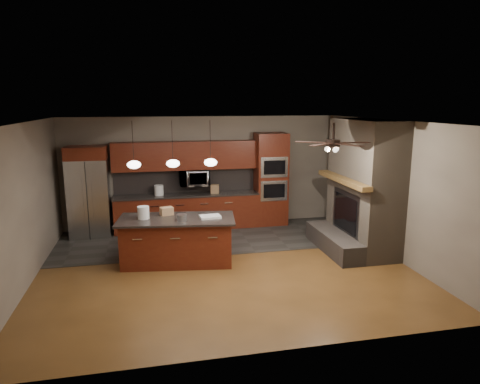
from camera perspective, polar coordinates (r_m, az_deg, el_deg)
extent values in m
plane|color=brown|center=(8.49, -2.05, -9.88)|extent=(7.00, 7.00, 0.00)
cube|color=white|center=(7.89, -2.20, 9.35)|extent=(7.00, 6.00, 0.02)
cube|color=gray|center=(10.99, -4.85, 2.71)|extent=(7.00, 0.02, 2.80)
cube|color=gray|center=(9.33, 19.56, 0.40)|extent=(0.02, 6.00, 2.80)
cube|color=gray|center=(8.24, -26.84, -1.66)|extent=(0.02, 6.00, 2.80)
cube|color=#2D2B29|center=(10.16, -3.84, -6.14)|extent=(7.00, 2.40, 0.01)
cube|color=brown|center=(9.47, 16.24, 0.78)|extent=(0.80, 2.00, 2.80)
cube|color=#413B35|center=(9.48, 12.33, -6.50)|extent=(0.50, 2.00, 0.40)
cube|color=#2D2D30|center=(9.42, 14.00, -2.74)|extent=(0.05, 1.20, 0.95)
cube|color=black|center=(9.41, 13.86, -2.75)|extent=(0.02, 1.00, 0.75)
cube|color=brown|center=(9.22, 13.56, 1.58)|extent=(0.22, 2.10, 0.10)
cube|color=#592110|center=(10.85, -7.05, -2.70)|extent=(3.55, 0.60, 0.86)
cube|color=black|center=(10.75, -7.11, -0.37)|extent=(3.59, 0.64, 0.04)
cube|color=black|center=(10.96, -7.28, 1.57)|extent=(3.55, 0.03, 0.60)
cube|color=#592110|center=(10.71, -7.30, 4.84)|extent=(3.55, 0.35, 0.70)
cube|color=#592110|center=(11.08, 4.13, 1.69)|extent=(0.80, 0.60, 2.38)
cube|color=silver|center=(10.84, 4.56, 0.16)|extent=(0.70, 0.03, 0.52)
cube|color=black|center=(10.82, 4.59, 0.14)|extent=(0.55, 0.02, 0.35)
cube|color=silver|center=(10.73, 4.61, 3.30)|extent=(0.70, 0.03, 0.52)
cube|color=black|center=(10.71, 4.64, 3.29)|extent=(0.55, 0.02, 0.35)
imported|color=silver|center=(10.73, -6.13, 1.92)|extent=(0.73, 0.41, 0.50)
cube|color=silver|center=(10.72, -19.44, -0.76)|extent=(0.93, 0.72, 1.85)
cube|color=#2D2D30|center=(10.36, -19.69, -1.19)|extent=(0.02, 0.02, 1.83)
cube|color=silver|center=(10.36, -20.26, -0.92)|extent=(0.03, 0.03, 0.93)
cube|color=silver|center=(10.33, -19.16, -0.88)|extent=(0.03, 0.03, 0.93)
cube|color=#592110|center=(10.54, -19.85, 4.96)|extent=(0.93, 0.72, 0.30)
cube|color=#592110|center=(8.62, -8.38, -6.55)|extent=(2.21, 1.16, 0.88)
cube|color=black|center=(8.49, -8.47, -3.60)|extent=(2.38, 1.33, 0.04)
cylinder|color=silver|center=(8.53, -12.77, -2.70)|extent=(0.28, 0.28, 0.24)
cylinder|color=#A6A6AB|center=(8.27, -7.78, -3.39)|extent=(0.20, 0.20, 0.13)
cube|color=white|center=(8.45, -4.00, -3.29)|extent=(0.42, 0.31, 0.04)
cube|color=#A27A53|center=(8.74, -9.76, -2.52)|extent=(0.29, 0.24, 0.16)
cylinder|color=silver|center=(10.68, -10.77, 0.24)|extent=(0.30, 0.30, 0.25)
cube|color=#8B6947|center=(10.75, -3.37, 0.42)|extent=(0.23, 0.20, 0.22)
cylinder|color=black|center=(8.50, -14.11, 6.56)|extent=(0.01, 0.01, 0.78)
ellipsoid|color=white|center=(8.55, -13.95, 3.56)|extent=(0.26, 0.26, 0.16)
cylinder|color=black|center=(8.51, -9.02, 6.77)|extent=(0.01, 0.01, 0.78)
ellipsoid|color=white|center=(8.56, -8.93, 3.77)|extent=(0.26, 0.26, 0.16)
cylinder|color=black|center=(8.58, -3.99, 6.93)|extent=(0.01, 0.01, 0.78)
ellipsoid|color=white|center=(8.63, -3.94, 3.96)|extent=(0.26, 0.26, 0.16)
cylinder|color=black|center=(7.67, 12.39, 7.89)|extent=(0.04, 0.04, 0.30)
cylinder|color=black|center=(7.68, 12.32, 6.40)|extent=(0.24, 0.24, 0.12)
cube|color=#311A13|center=(7.85, 14.87, 6.39)|extent=(0.60, 0.12, 0.01)
cube|color=#311A13|center=(8.06, 12.03, 6.66)|extent=(0.30, 0.61, 0.01)
cube|color=#311A13|center=(7.77, 9.56, 6.57)|extent=(0.56, 0.45, 0.01)
cube|color=#311A13|center=(7.36, 10.84, 6.23)|extent=(0.56, 0.45, 0.01)
cube|color=#311A13|center=(7.41, 14.31, 6.11)|extent=(0.30, 0.61, 0.01)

